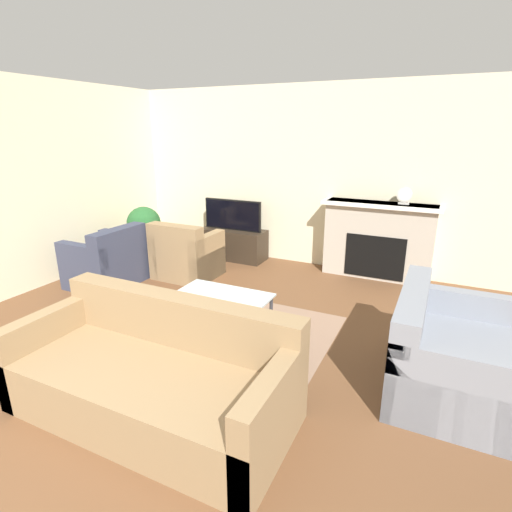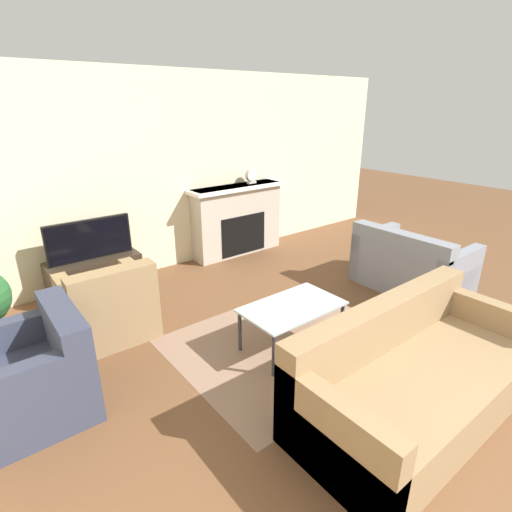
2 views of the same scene
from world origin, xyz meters
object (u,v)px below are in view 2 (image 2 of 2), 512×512
object	(u,v)px
armchair_by_window	(37,377)
couch_sectional	(414,378)
coffee_table	(292,310)
mantel_clock	(252,176)
couch_loveseat	(410,267)
armchair_accent	(109,310)
tv	(89,239)

from	to	relation	value
armchair_by_window	couch_sectional	bearing A→B (deg)	52.31
coffee_table	mantel_clock	bearing A→B (deg)	60.11
couch_loveseat	armchair_accent	xyz separation A→B (m)	(-3.44, 1.25, 0.01)
couch_sectional	coffee_table	bearing A→B (deg)	96.36
couch_sectional	armchair_by_window	distance (m)	2.90
couch_sectional	armchair_accent	bearing A→B (deg)	120.42
coffee_table	armchair_by_window	bearing A→B (deg)	165.26
armchair_accent	armchair_by_window	bearing A→B (deg)	42.49
couch_loveseat	mantel_clock	distance (m)	2.70
couch_loveseat	coffee_table	world-z (taller)	couch_loveseat
couch_sectional	couch_loveseat	bearing A→B (deg)	32.51
mantel_clock	tv	bearing A→B (deg)	-176.93
tv	couch_sectional	distance (m)	3.82
couch_sectional	couch_loveseat	size ratio (longest dim) A/B	1.61
armchair_by_window	mantel_clock	size ratio (longest dim) A/B	3.84
tv	armchair_by_window	bearing A→B (deg)	-119.34
couch_loveseat	mantel_clock	xyz separation A→B (m)	(-0.68, 2.45, 0.92)
tv	armchair_accent	distance (m)	1.16
tv	couch_sectional	bearing A→B (deg)	-70.22
armchair_by_window	mantel_clock	distance (m)	4.15
tv	coffee_table	world-z (taller)	tv
couch_loveseat	armchair_by_window	distance (m)	4.29
tv	armchair_by_window	xyz separation A→B (m)	(-1.00, -1.77, -0.43)
armchair_accent	coffee_table	xyz separation A→B (m)	(1.34, -1.28, 0.10)
armchair_by_window	mantel_clock	world-z (taller)	mantel_clock
tv	mantel_clock	bearing A→B (deg)	3.07
couch_sectional	mantel_clock	distance (m)	4.03
couch_loveseat	coffee_table	distance (m)	2.11
armchair_accent	couch_sectional	bearing A→B (deg)	121.33
couch_sectional	armchair_by_window	bearing A→B (deg)	141.83
couch_loveseat	armchair_accent	size ratio (longest dim) A/B	1.58
armchair_by_window	armchair_accent	world-z (taller)	same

